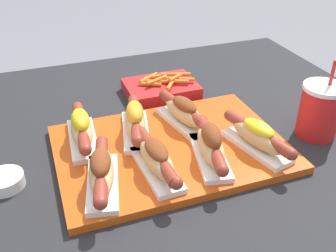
% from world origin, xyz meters
% --- Properties ---
extents(patio_table, '(1.38, 1.07, 0.69)m').
position_xyz_m(patio_table, '(0.00, 0.00, 0.35)').
color(patio_table, '#232326').
rests_on(patio_table, ground_plane).
extents(serving_tray, '(0.51, 0.36, 0.02)m').
position_xyz_m(serving_tray, '(0.05, -0.07, 0.70)').
color(serving_tray, '#CC4C14').
rests_on(serving_tray, patio_table).
extents(hot_dog_0, '(0.10, 0.21, 0.07)m').
position_xyz_m(hot_dog_0, '(-0.12, -0.15, 0.75)').
color(hot_dog_0, white).
rests_on(hot_dog_0, serving_tray).
extents(hot_dog_1, '(0.07, 0.22, 0.07)m').
position_xyz_m(hot_dog_1, '(-0.01, -0.15, 0.75)').
color(hot_dog_1, white).
rests_on(hot_dog_1, serving_tray).
extents(hot_dog_2, '(0.09, 0.21, 0.08)m').
position_xyz_m(hot_dog_2, '(0.12, -0.14, 0.75)').
color(hot_dog_2, white).
rests_on(hot_dog_2, serving_tray).
extents(hot_dog_3, '(0.10, 0.21, 0.07)m').
position_xyz_m(hot_dog_3, '(0.23, -0.15, 0.75)').
color(hot_dog_3, white).
rests_on(hot_dog_3, serving_tray).
extents(hot_dog_4, '(0.07, 0.22, 0.08)m').
position_xyz_m(hot_dog_4, '(-0.13, 0.02, 0.75)').
color(hot_dog_4, white).
rests_on(hot_dog_4, serving_tray).
extents(hot_dog_5, '(0.10, 0.21, 0.08)m').
position_xyz_m(hot_dog_5, '(-0.01, 0.01, 0.75)').
color(hot_dog_5, white).
rests_on(hot_dog_5, serving_tray).
extents(hot_dog_6, '(0.09, 0.21, 0.07)m').
position_xyz_m(hot_dog_6, '(0.12, 0.01, 0.75)').
color(hot_dog_6, white).
rests_on(hot_dog_6, serving_tray).
extents(sauce_bowl, '(0.08, 0.08, 0.03)m').
position_xyz_m(sauce_bowl, '(-0.30, -0.07, 0.71)').
color(sauce_bowl, white).
rests_on(sauce_bowl, patio_table).
extents(drink_cup, '(0.10, 0.10, 0.19)m').
position_xyz_m(drink_cup, '(0.41, -0.12, 0.76)').
color(drink_cup, red).
rests_on(drink_cup, patio_table).
extents(fries_basket, '(0.20, 0.15, 0.06)m').
position_xyz_m(fries_basket, '(0.13, 0.21, 0.71)').
color(fries_basket, red).
rests_on(fries_basket, patio_table).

